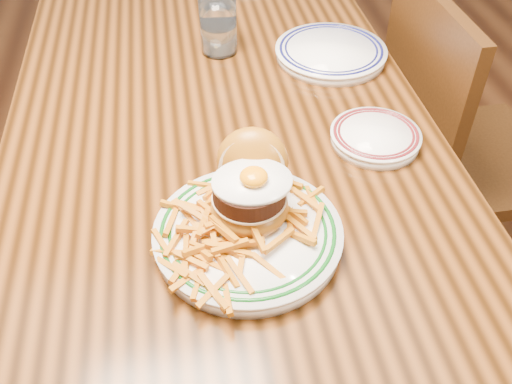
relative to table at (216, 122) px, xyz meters
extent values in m
plane|color=black|center=(0.00, 0.00, -0.66)|extent=(6.00, 6.00, 0.00)
cube|color=black|center=(0.00, 0.00, 0.06)|extent=(0.85, 1.60, 0.05)
cylinder|color=black|center=(-0.36, 0.74, -0.31)|extent=(0.07, 0.07, 0.70)
cylinder|color=black|center=(0.36, 0.74, -0.31)|extent=(0.07, 0.07, 0.70)
cylinder|color=#3A200C|center=(-0.50, -0.06, -0.47)|extent=(0.04, 0.04, 0.39)
cube|color=#3A200C|center=(0.68, 0.03, -0.23)|extent=(0.43, 0.43, 0.04)
cube|color=#3A200C|center=(0.49, 0.02, 0.02)|extent=(0.04, 0.42, 0.45)
cylinder|color=#3A200C|center=(0.86, 0.21, -0.45)|extent=(0.04, 0.04, 0.41)
cylinder|color=#3A200C|center=(0.50, 0.21, -0.45)|extent=(0.04, 0.04, 0.41)
cylinder|color=#3A200C|center=(0.51, -0.16, -0.45)|extent=(0.04, 0.04, 0.41)
cylinder|color=white|center=(0.01, -0.45, 0.10)|extent=(0.29, 0.29, 0.02)
cylinder|color=white|center=(0.01, -0.45, 0.11)|extent=(0.30, 0.30, 0.01)
torus|color=#0D4C13|center=(0.01, -0.45, 0.12)|extent=(0.28, 0.28, 0.01)
torus|color=#0D4C13|center=(0.01, -0.45, 0.12)|extent=(0.25, 0.25, 0.01)
ellipsoid|color=#945E13|center=(0.02, -0.42, 0.13)|extent=(0.13, 0.13, 0.06)
cylinder|color=#D8B487|center=(0.02, -0.42, 0.15)|extent=(0.12, 0.12, 0.00)
cylinder|color=black|center=(0.02, -0.42, 0.17)|extent=(0.11, 0.11, 0.03)
ellipsoid|color=white|center=(0.02, -0.42, 0.19)|extent=(0.12, 0.10, 0.01)
ellipsoid|color=orange|center=(0.02, -0.42, 0.20)|extent=(0.04, 0.04, 0.02)
ellipsoid|color=#945E13|center=(0.03, -0.35, 0.17)|extent=(0.14, 0.12, 0.13)
cylinder|color=#D8B487|center=(0.03, -0.36, 0.16)|extent=(0.11, 0.06, 0.10)
cylinder|color=white|center=(0.28, -0.24, 0.10)|extent=(0.17, 0.17, 0.02)
cylinder|color=white|center=(0.28, -0.24, 0.11)|extent=(0.17, 0.17, 0.01)
torus|color=#5A1418|center=(0.28, -0.24, 0.11)|extent=(0.16, 0.16, 0.01)
torus|color=#5A1418|center=(0.28, -0.24, 0.11)|extent=(0.15, 0.15, 0.01)
cube|color=silver|center=(0.30, -0.23, 0.11)|extent=(0.09, 0.08, 0.00)
cylinder|color=white|center=(0.28, 0.09, 0.10)|extent=(0.25, 0.25, 0.02)
cylinder|color=white|center=(0.28, 0.09, 0.11)|extent=(0.26, 0.26, 0.01)
torus|color=#0F114D|center=(0.28, 0.09, 0.11)|extent=(0.24, 0.24, 0.01)
torus|color=#0F114D|center=(0.28, 0.09, 0.11)|extent=(0.21, 0.21, 0.01)
cylinder|color=white|center=(0.03, 0.16, 0.15)|extent=(0.08, 0.08, 0.13)
cylinder|color=silver|center=(0.03, 0.16, 0.12)|extent=(0.07, 0.07, 0.06)
camera|label=1|loc=(-0.08, -1.05, 0.77)|focal=40.00mm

